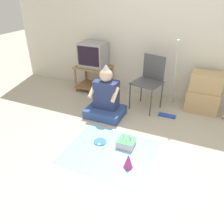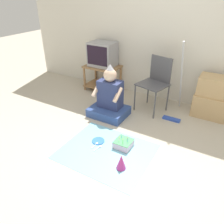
{
  "view_description": "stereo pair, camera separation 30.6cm",
  "coord_description": "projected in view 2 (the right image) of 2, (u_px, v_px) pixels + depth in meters",
  "views": [
    {
      "loc": [
        0.64,
        -2.01,
        1.88
      ],
      "look_at": [
        -0.41,
        0.43,
        0.35
      ],
      "focal_mm": 35.0,
      "sensor_mm": 36.0,
      "label": 1
    },
    {
      "loc": [
        0.92,
        -1.87,
        1.88
      ],
      "look_at": [
        -0.41,
        0.43,
        0.35
      ],
      "focal_mm": 35.0,
      "sensor_mm": 36.0,
      "label": 2
    }
  ],
  "objects": [
    {
      "name": "plastic_spoon_far",
      "position": [
        99.0,
        147.0,
        2.93
      ],
      "size": [
        0.04,
        0.14,
        0.01
      ],
      "color": "white",
      "rests_on": "party_cloth"
    },
    {
      "name": "party_cloth",
      "position": [
        107.0,
        151.0,
        2.87
      ],
      "size": [
        1.15,
        0.96,
        0.01
      ],
      "color": "#7FC6E0",
      "rests_on": "ground_plane"
    },
    {
      "name": "cardboard_box_stack",
      "position": [
        212.0,
        98.0,
        3.53
      ],
      "size": [
        0.53,
        0.41,
        0.67
      ],
      "color": "tan",
      "rests_on": "ground_plane"
    },
    {
      "name": "birthday_cake",
      "position": [
        123.0,
        143.0,
        2.93
      ],
      "size": [
        0.22,
        0.22,
        0.17
      ],
      "color": "silver",
      "rests_on": "party_cloth"
    },
    {
      "name": "folding_chair",
      "position": [
        156.0,
        80.0,
        3.61
      ],
      "size": [
        0.54,
        0.52,
        0.91
      ],
      "color": "#4C4C51",
      "rests_on": "ground_plane"
    },
    {
      "name": "person_seated",
      "position": [
        109.0,
        100.0,
        3.56
      ],
      "size": [
        0.6,
        0.48,
        0.87
      ],
      "color": "#334C8C",
      "rests_on": "ground_plane"
    },
    {
      "name": "tv",
      "position": [
        103.0,
        54.0,
        4.24
      ],
      "size": [
        0.5,
        0.4,
        0.46
      ],
      "color": "#99999E",
      "rests_on": "tv_stand"
    },
    {
      "name": "wall_back",
      "position": [
        181.0,
        29.0,
        3.57
      ],
      "size": [
        6.4,
        0.06,
        2.55
      ],
      "color": "beige",
      "rests_on": "ground_plane"
    },
    {
      "name": "plastic_spoon_near",
      "position": [
        96.0,
        144.0,
        2.98
      ],
      "size": [
        0.04,
        0.15,
        0.01
      ],
      "color": "white",
      "rests_on": "party_cloth"
    },
    {
      "name": "ground_plane",
      "position": [
        123.0,
        159.0,
        2.74
      ],
      "size": [
        16.0,
        16.0,
        0.0
      ],
      "primitive_type": "plane",
      "color": "#BCB29E"
    },
    {
      "name": "dust_mop",
      "position": [
        177.0,
        96.0,
        3.46
      ],
      "size": [
        0.28,
        0.53,
        1.25
      ],
      "color": "#2D4CB2",
      "rests_on": "ground_plane"
    },
    {
      "name": "tv_stand",
      "position": [
        103.0,
        76.0,
        4.45
      ],
      "size": [
        0.68,
        0.47,
        0.51
      ],
      "color": "#997047",
      "rests_on": "ground_plane"
    },
    {
      "name": "paper_plate",
      "position": [
        98.0,
        141.0,
        3.05
      ],
      "size": [
        0.17,
        0.17,
        0.01
      ],
      "color": "blue",
      "rests_on": "party_cloth"
    },
    {
      "name": "party_hat_blue",
      "position": [
        121.0,
        162.0,
        2.55
      ],
      "size": [
        0.12,
        0.12,
        0.19
      ],
      "color": "#CC338C",
      "rests_on": "party_cloth"
    }
  ]
}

